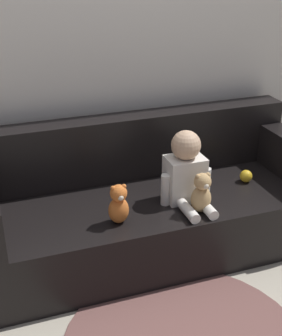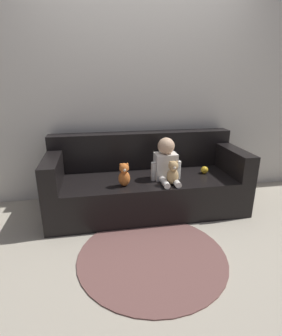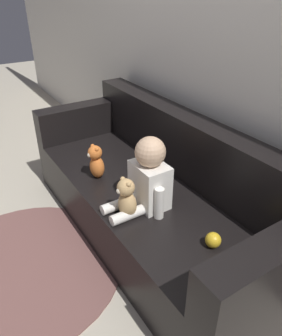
# 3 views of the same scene
# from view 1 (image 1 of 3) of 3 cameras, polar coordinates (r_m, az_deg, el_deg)

# --- Properties ---
(ground_plane) EXTENTS (12.00, 12.00, 0.00)m
(ground_plane) POSITION_cam_1_polar(r_m,az_deg,el_deg) (3.07, 1.16, -9.75)
(ground_plane) COLOR #B7AD99
(wall_back) EXTENTS (8.00, 0.05, 2.60)m
(wall_back) POSITION_cam_1_polar(r_m,az_deg,el_deg) (3.00, -2.02, 16.50)
(wall_back) COLOR silver
(wall_back) RESTS_ON ground_plane
(couch) EXTENTS (2.08, 0.81, 0.80)m
(couch) POSITION_cam_1_polar(r_m,az_deg,el_deg) (2.95, 0.83, -4.54)
(couch) COLOR black
(couch) RESTS_ON ground_plane
(person_baby) EXTENTS (0.32, 0.37, 0.44)m
(person_baby) POSITION_cam_1_polar(r_m,az_deg,el_deg) (2.74, 5.51, -0.49)
(person_baby) COLOR white
(person_baby) RESTS_ON couch
(teddy_bear_brown) EXTENTS (0.12, 0.11, 0.25)m
(teddy_bear_brown) POSITION_cam_1_polar(r_m,az_deg,el_deg) (2.66, 7.40, -3.03)
(teddy_bear_brown) COLOR tan
(teddy_bear_brown) RESTS_ON couch
(plush_toy_side) EXTENTS (0.11, 0.11, 0.24)m
(plush_toy_side) POSITION_cam_1_polar(r_m,az_deg,el_deg) (2.54, -2.75, -4.43)
(plush_toy_side) COLOR orange
(plush_toy_side) RESTS_ON couch
(toy_ball) EXTENTS (0.08, 0.08, 0.08)m
(toy_ball) POSITION_cam_1_polar(r_m,az_deg,el_deg) (3.08, 12.68, -0.97)
(toy_ball) COLOR gold
(toy_ball) RESTS_ON couch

